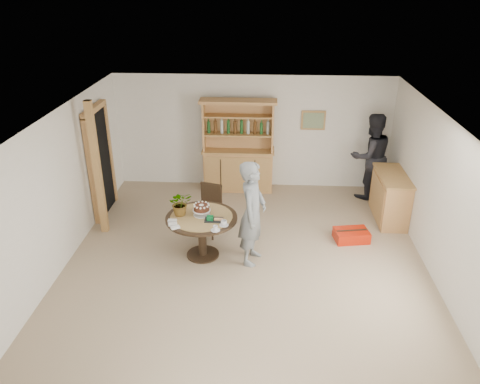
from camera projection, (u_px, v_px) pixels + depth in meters
name	position (u px, v px, depth m)	size (l,w,h in m)	color
ground	(245.00, 272.00, 7.63)	(7.00, 7.00, 0.00)	tan
room_shell	(246.00, 174.00, 6.90)	(6.04, 7.04, 2.52)	white
doorway	(100.00, 160.00, 9.12)	(0.13, 1.10, 2.18)	black
pine_post	(97.00, 170.00, 8.32)	(0.12, 0.12, 2.50)	tan
hutch	(238.00, 160.00, 10.28)	(1.62, 0.54, 2.04)	tan
sideboard	(390.00, 197.00, 9.09)	(0.54, 1.26, 0.94)	tan
dining_table	(202.00, 225.00, 7.83)	(1.20, 1.20, 0.76)	black
dining_chair	(209.00, 206.00, 8.61)	(0.53, 0.53, 0.95)	black
birthday_cake	(202.00, 208.00, 7.76)	(0.30, 0.30, 0.20)	white
flower_vase	(180.00, 203.00, 7.74)	(0.38, 0.33, 0.42)	#3F7233
gift_tray	(213.00, 219.00, 7.63)	(0.30, 0.20, 0.08)	black
coffee_cup_a	(224.00, 223.00, 7.48)	(0.15, 0.15, 0.09)	silver
coffee_cup_b	(215.00, 228.00, 7.33)	(0.15, 0.15, 0.08)	silver
napkins	(173.00, 224.00, 7.50)	(0.24, 0.33, 0.03)	white
teen_boy	(252.00, 213.00, 7.57)	(0.65, 0.43, 1.79)	slate
adult_person	(371.00, 156.00, 9.81)	(0.90, 0.70, 1.85)	black
red_suitcase	(351.00, 235.00, 8.50)	(0.66, 0.49, 0.21)	red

